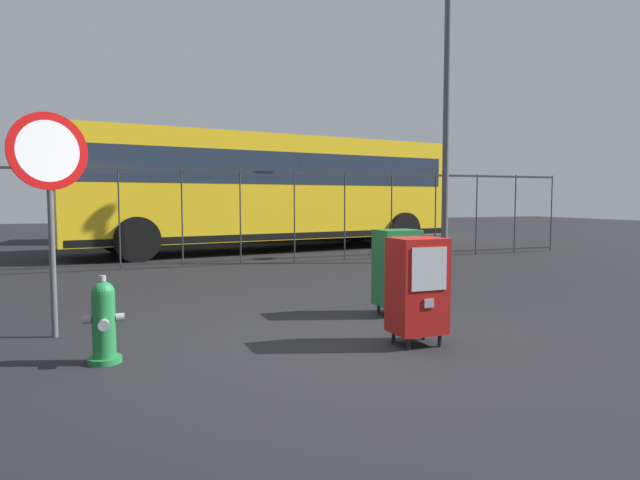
{
  "coord_description": "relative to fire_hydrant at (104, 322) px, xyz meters",
  "views": [
    {
      "loc": [
        -2.07,
        -4.87,
        1.38
      ],
      "look_at": [
        0.3,
        1.2,
        0.9
      ],
      "focal_mm": 31.07,
      "sensor_mm": 36.0,
      "label": 1
    }
  ],
  "objects": [
    {
      "name": "bus_near",
      "position": [
        4.13,
        9.51,
        1.36
      ],
      "size": [
        10.75,
        4.0,
        3.0
      ],
      "rotation": [
        0.0,
        0.0,
        0.15
      ],
      "color": "gold",
      "rests_on": "ground_plane"
    },
    {
      "name": "stop_sign",
      "position": [
        -0.46,
        1.11,
        1.25
      ],
      "size": [
        0.71,
        0.31,
        2.23
      ],
      "color": "#4C4F54",
      "rests_on": "ground_plane"
    },
    {
      "name": "street_light_near_left",
      "position": [
        6.89,
        5.21,
        3.54
      ],
      "size": [
        0.32,
        0.32,
        6.67
      ],
      "color": "#4C4F54",
      "rests_on": "ground_plane"
    },
    {
      "name": "fence_barrier",
      "position": [
        2.1,
        6.51,
        0.67
      ],
      "size": [
        18.03,
        0.04,
        2.0
      ],
      "color": "#2D2D33",
      "rests_on": "ground_plane"
    },
    {
      "name": "bus_far",
      "position": [
        5.92,
        13.27,
        1.36
      ],
      "size": [
        10.69,
        3.56,
        3.0
      ],
      "rotation": [
        0.0,
        0.0,
        -0.1
      ],
      "color": "beige",
      "rests_on": "ground_plane"
    },
    {
      "name": "fire_hydrant",
      "position": [
        0.0,
        0.0,
        0.0
      ],
      "size": [
        0.33,
        0.32,
        0.75
      ],
      "color": "#1E7238",
      "rests_on": "ground_plane"
    },
    {
      "name": "newspaper_box_secondary",
      "position": [
        3.26,
        0.82,
        0.22
      ],
      "size": [
        0.48,
        0.42,
        1.02
      ],
      "color": "black",
      "rests_on": "ground_plane"
    },
    {
      "name": "newspaper_box_primary",
      "position": [
        2.77,
        -0.45,
        0.22
      ],
      "size": [
        0.48,
        0.42,
        1.02
      ],
      "color": "black",
      "rests_on": "ground_plane"
    },
    {
      "name": "ground_plane",
      "position": [
        2.1,
        -0.07,
        -0.35
      ],
      "size": [
        60.0,
        60.0,
        0.0
      ],
      "primitive_type": "plane",
      "color": "black"
    }
  ]
}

